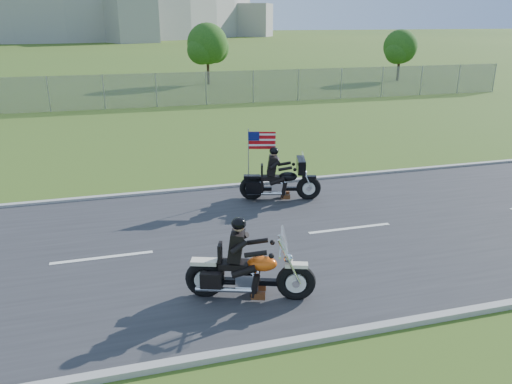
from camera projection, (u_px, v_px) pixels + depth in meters
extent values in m
plane|color=#335119|center=(192.00, 249.00, 11.56)|extent=(420.00, 420.00, 0.00)
cube|color=#28282B|center=(192.00, 248.00, 11.56)|extent=(120.00, 8.00, 0.04)
cube|color=#9E9B93|center=(172.00, 192.00, 15.23)|extent=(120.00, 0.18, 0.12)
cube|color=#9E9B93|center=(232.00, 354.00, 7.87)|extent=(120.00, 0.18, 0.12)
cube|color=gray|center=(49.00, 94.00, 28.13)|extent=(60.00, 0.03, 2.00)
cylinder|color=#A3A099|center=(45.00, 2.00, 157.60)|extent=(130.00, 130.00, 20.00)
cylinder|color=#382316|center=(208.00, 68.00, 39.94)|extent=(0.22, 0.22, 2.52)
sphere|color=#1F4813|center=(207.00, 44.00, 39.32)|extent=(3.20, 3.20, 3.20)
sphere|color=#1F4813|center=(214.00, 48.00, 40.04)|extent=(2.40, 2.40, 2.40)
sphere|color=#1F4813|center=(201.00, 50.00, 38.96)|extent=(2.24, 2.24, 2.24)
cylinder|color=#382316|center=(398.00, 67.00, 42.27)|extent=(0.22, 0.22, 2.24)
sphere|color=#1F4813|center=(400.00, 47.00, 41.72)|extent=(2.80, 2.80, 2.80)
sphere|color=#1F4813|center=(403.00, 50.00, 42.35)|extent=(2.10, 2.10, 2.10)
sphere|color=#1F4813|center=(397.00, 52.00, 41.40)|extent=(1.96, 1.96, 1.96)
torus|color=black|center=(296.00, 282.00, 9.34)|extent=(0.77, 0.42, 0.75)
torus|color=black|center=(205.00, 279.00, 9.44)|extent=(0.77, 0.42, 0.75)
ellipsoid|color=#E65510|center=(262.00, 264.00, 9.26)|extent=(0.64, 0.50, 0.28)
cube|color=black|center=(234.00, 265.00, 9.30)|extent=(0.63, 0.47, 0.12)
cube|color=black|center=(236.00, 245.00, 9.17)|extent=(0.36, 0.46, 0.56)
sphere|color=black|center=(239.00, 224.00, 9.02)|extent=(0.35, 0.35, 0.27)
cube|color=silver|center=(284.00, 240.00, 9.07)|extent=(0.19, 0.45, 0.41)
torus|color=black|center=(309.00, 188.00, 14.54)|extent=(0.74, 0.36, 0.72)
torus|color=black|center=(252.00, 188.00, 14.54)|extent=(0.74, 0.36, 0.72)
ellipsoid|color=black|center=(288.00, 177.00, 14.42)|extent=(0.61, 0.45, 0.27)
cube|color=black|center=(270.00, 178.00, 14.43)|extent=(0.60, 0.43, 0.12)
cube|color=black|center=(272.00, 165.00, 14.31)|extent=(0.33, 0.44, 0.54)
sphere|color=black|center=(274.00, 151.00, 14.17)|extent=(0.33, 0.33, 0.26)
cube|color=black|center=(301.00, 165.00, 14.31)|extent=(0.42, 0.81, 0.39)
cube|color=#B70C11|center=(262.00, 140.00, 14.27)|extent=(0.76, 0.23, 0.51)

